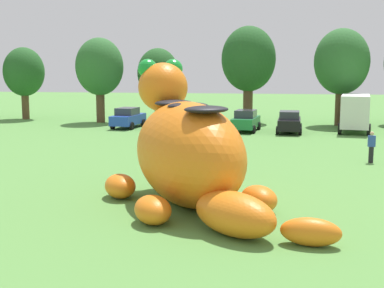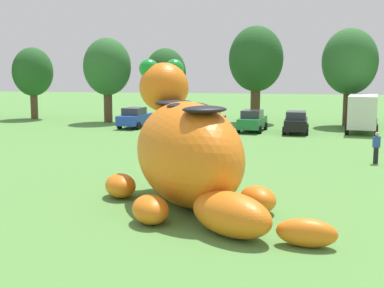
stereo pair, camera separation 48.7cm
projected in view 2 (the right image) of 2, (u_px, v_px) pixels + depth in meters
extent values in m
plane|color=#568E42|center=(207.00, 200.00, 20.62)|extent=(160.00, 160.00, 0.00)
ellipsoid|color=orange|center=(188.00, 154.00, 19.78)|extent=(6.47, 7.76, 3.91)
ellipsoid|color=orange|center=(164.00, 87.00, 22.17)|extent=(2.92, 3.00, 2.06)
sphere|color=green|center=(149.00, 69.00, 22.15)|extent=(0.83, 0.83, 0.83)
sphere|color=green|center=(174.00, 69.00, 22.54)|extent=(0.83, 0.83, 0.83)
ellipsoid|color=black|center=(174.00, 103.00, 20.96)|extent=(1.98, 1.86, 0.26)
ellipsoid|color=black|center=(187.00, 106.00, 19.51)|extent=(1.98, 1.86, 0.26)
ellipsoid|color=black|center=(205.00, 109.00, 17.90)|extent=(1.98, 1.86, 0.26)
ellipsoid|color=orange|center=(120.00, 186.00, 21.03)|extent=(1.87, 2.05, 0.96)
ellipsoid|color=orange|center=(220.00, 178.00, 22.51)|extent=(1.87, 2.05, 0.96)
ellipsoid|color=orange|center=(150.00, 209.00, 17.54)|extent=(1.87, 2.05, 0.96)
ellipsoid|color=orange|center=(258.00, 199.00, 18.90)|extent=(1.87, 2.05, 0.96)
ellipsoid|color=orange|center=(231.00, 214.00, 16.25)|extent=(3.40, 3.21, 1.37)
ellipsoid|color=orange|center=(307.00, 233.00, 15.29)|extent=(1.90, 1.09, 0.84)
cube|color=#2347B7|center=(135.00, 119.00, 44.70)|extent=(2.26, 4.30, 0.80)
cube|color=#2D333D|center=(134.00, 111.00, 44.46)|extent=(1.76, 2.16, 0.60)
cylinder|color=black|center=(132.00, 122.00, 46.22)|extent=(0.33, 0.67, 0.64)
cylinder|color=black|center=(150.00, 123.00, 45.70)|extent=(0.33, 0.67, 0.64)
cylinder|color=black|center=(119.00, 125.00, 43.82)|extent=(0.33, 0.67, 0.64)
cylinder|color=black|center=(138.00, 126.00, 43.31)|extent=(0.33, 0.67, 0.64)
cube|color=#B7BABF|center=(176.00, 120.00, 43.67)|extent=(2.51, 4.36, 0.80)
cube|color=#2D333D|center=(175.00, 112.00, 43.43)|extent=(1.87, 2.23, 0.60)
cylinder|color=black|center=(173.00, 123.00, 45.20)|extent=(0.37, 0.68, 0.64)
cylinder|color=black|center=(191.00, 124.00, 44.58)|extent=(0.37, 0.68, 0.64)
cylinder|color=black|center=(160.00, 126.00, 42.87)|extent=(0.37, 0.68, 0.64)
cylinder|color=black|center=(180.00, 127.00, 42.25)|extent=(0.37, 0.68, 0.64)
cube|color=red|center=(209.00, 122.00, 42.34)|extent=(2.40, 4.34, 0.80)
cube|color=#2D333D|center=(208.00, 114.00, 42.10)|extent=(1.82, 2.20, 0.60)
cylinder|color=black|center=(204.00, 125.00, 43.87)|extent=(0.35, 0.67, 0.64)
cylinder|color=black|center=(223.00, 126.00, 43.29)|extent=(0.35, 0.67, 0.64)
cylinder|color=black|center=(194.00, 128.00, 41.50)|extent=(0.35, 0.67, 0.64)
cylinder|color=black|center=(214.00, 129.00, 40.93)|extent=(0.35, 0.67, 0.64)
cube|color=#1E7238|center=(252.00, 122.00, 42.15)|extent=(2.24, 4.29, 0.80)
cube|color=#2D333D|center=(252.00, 114.00, 41.91)|extent=(1.75, 2.15, 0.60)
cylinder|color=black|center=(245.00, 125.00, 43.67)|extent=(0.32, 0.67, 0.64)
cylinder|color=black|center=(266.00, 126.00, 43.16)|extent=(0.32, 0.67, 0.64)
cylinder|color=black|center=(239.00, 129.00, 41.27)|extent=(0.32, 0.67, 0.64)
cylinder|color=black|center=(260.00, 130.00, 40.76)|extent=(0.32, 0.67, 0.64)
cube|color=black|center=(296.00, 124.00, 41.08)|extent=(1.92, 4.19, 0.80)
cube|color=#2D333D|center=(296.00, 115.00, 40.83)|extent=(1.60, 2.05, 0.60)
cylinder|color=black|center=(286.00, 127.00, 42.55)|extent=(0.27, 0.65, 0.64)
cylinder|color=black|center=(307.00, 127.00, 42.18)|extent=(0.27, 0.65, 0.64)
cylinder|color=black|center=(284.00, 131.00, 40.10)|extent=(0.27, 0.65, 0.64)
cylinder|color=black|center=(307.00, 131.00, 39.73)|extent=(0.27, 0.65, 0.64)
cube|color=#333842|center=(363.00, 112.00, 44.09)|extent=(2.26, 2.10, 1.90)
cube|color=silver|center=(363.00, 111.00, 41.05)|extent=(2.81, 4.88, 2.50)
cylinder|color=black|center=(350.00, 123.00, 44.55)|extent=(0.42, 0.93, 0.90)
cylinder|color=black|center=(375.00, 123.00, 43.91)|extent=(0.42, 0.93, 0.90)
cylinder|color=black|center=(347.00, 129.00, 40.07)|extent=(0.42, 0.93, 0.90)
cylinder|color=black|center=(376.00, 130.00, 39.39)|extent=(0.42, 0.93, 0.90)
cylinder|color=brown|center=(34.00, 106.00, 52.16)|extent=(0.70, 0.70, 2.47)
ellipsoid|color=#235623|center=(33.00, 72.00, 51.66)|extent=(3.95, 3.95, 4.73)
cylinder|color=brown|center=(108.00, 107.00, 48.99)|extent=(0.78, 0.78, 2.74)
ellipsoid|color=#2D662D|center=(107.00, 67.00, 48.43)|extent=(4.38, 4.38, 5.25)
cylinder|color=brown|center=(166.00, 109.00, 49.75)|extent=(0.69, 0.69, 2.41)
ellipsoid|color=#235623|center=(165.00, 73.00, 49.25)|extent=(3.86, 3.86, 4.63)
cylinder|color=brown|center=(255.00, 106.00, 48.77)|extent=(0.89, 0.89, 3.11)
ellipsoid|color=#235623|center=(256.00, 59.00, 48.14)|extent=(4.98, 4.98, 5.97)
cylinder|color=brown|center=(348.00, 109.00, 45.95)|extent=(0.85, 0.85, 2.97)
ellipsoid|color=#2D662D|center=(350.00, 61.00, 45.34)|extent=(4.75, 4.75, 5.70)
cylinder|color=black|center=(376.00, 155.00, 28.34)|extent=(0.26, 0.26, 0.88)
cube|color=#2D4CA5|center=(377.00, 142.00, 28.23)|extent=(0.38, 0.22, 0.60)
sphere|color=tan|center=(377.00, 134.00, 28.17)|extent=(0.22, 0.22, 0.22)
cylinder|color=#726656|center=(174.00, 152.00, 29.55)|extent=(0.26, 0.26, 0.88)
cube|color=black|center=(174.00, 139.00, 29.44)|extent=(0.38, 0.22, 0.60)
sphere|color=beige|center=(174.00, 131.00, 29.37)|extent=(0.22, 0.22, 0.22)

